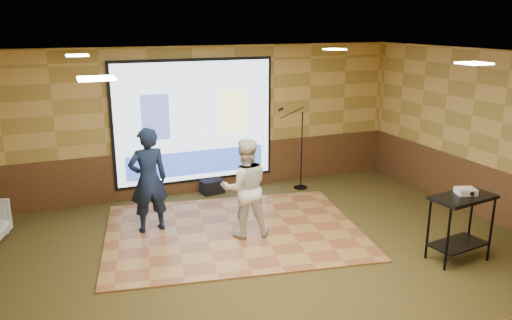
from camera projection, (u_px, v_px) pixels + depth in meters
name	position (u px, v px, depth m)	size (l,w,h in m)	color
ground	(259.00, 263.00, 7.40)	(9.00, 9.00, 0.00)	#293217
room_shell	(260.00, 125.00, 6.83)	(9.04, 7.04, 3.02)	tan
wainscot_back	(196.00, 170.00, 10.38)	(9.00, 0.04, 0.95)	#4D2C19
wainscot_right	(492.00, 195.00, 8.88)	(0.04, 7.00, 0.95)	#4D2C19
projector_screen	(195.00, 123.00, 10.07)	(3.32, 0.06, 2.52)	black
downlight_nw	(77.00, 55.00, 7.42)	(0.32, 0.32, 0.02)	#FFECBF
downlight_ne	(335.00, 49.00, 9.00)	(0.32, 0.32, 0.02)	#FFECBF
downlight_sw	(96.00, 78.00, 4.47)	(0.32, 0.32, 0.02)	#FFECBF
downlight_se	(474.00, 63.00, 6.05)	(0.32, 0.32, 0.02)	#FFECBF
dance_floor	(233.00, 231.00, 8.49)	(4.23, 3.22, 0.03)	#A5753C
player_left	(148.00, 180.00, 8.26)	(0.65, 0.43, 1.78)	#131E3C
player_right	(245.00, 188.00, 8.08)	(0.80, 0.62, 1.65)	silver
av_table	(461.00, 215.00, 7.33)	(0.96, 0.51, 1.01)	black
projector	(466.00, 191.00, 7.31)	(0.27, 0.22, 0.09)	silver
mic_stand	(299.00, 166.00, 10.57)	(0.70, 0.29, 1.78)	black
duffel_bag	(212.00, 187.00, 10.36)	(0.45, 0.30, 0.28)	black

